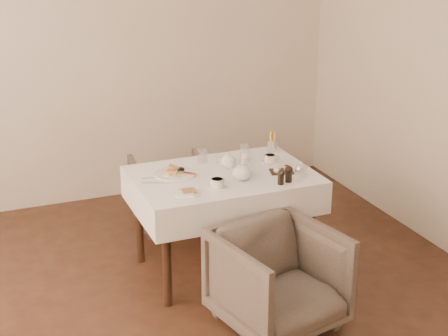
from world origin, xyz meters
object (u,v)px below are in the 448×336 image
Objects in this scene: armchair_far at (170,192)px; teapot_centre at (229,161)px; table at (223,189)px; armchair_near at (278,279)px; breakfast_plate at (175,173)px.

armchair_far is 1.01m from teapot_centre.
table is 1.77× the size of armchair_near.
breakfast_plate is at bearing 80.75° from armchair_far.
teapot_centre is (0.40, -0.04, 0.05)m from breakfast_plate.
armchair_near is 1.14× the size of armchair_far.
armchair_near is at bearing -66.52° from breakfast_plate.
table is 0.99m from armchair_far.
armchair_near is 1.04m from teapot_centre.
breakfast_plate is (-0.32, 0.12, 0.13)m from table.
table is 2.02× the size of armchair_far.
table is at bearing -111.28° from teapot_centre.
armchair_far is at bearing 77.78° from breakfast_plate.
teapot_centre is (0.08, 0.08, 0.18)m from table.
breakfast_plate is 1.85× the size of teapot_centre.
table is 0.21m from teapot_centre.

